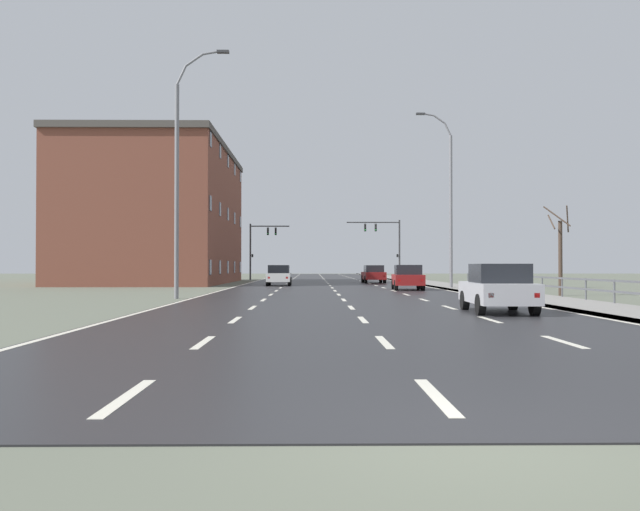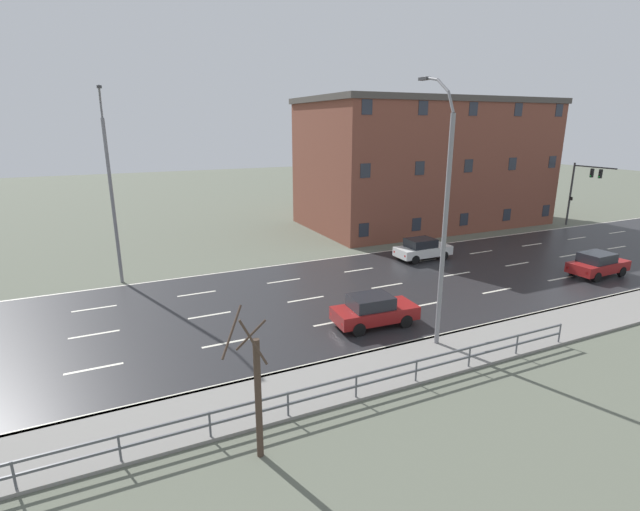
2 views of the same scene
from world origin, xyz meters
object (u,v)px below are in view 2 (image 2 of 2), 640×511
street_lamp_midground (443,221)px  car_near_left (598,264)px  street_lamp_left_bank (112,193)px  car_mid_centre (374,310)px  brick_building (425,162)px  car_near_right (422,249)px  traffic_signal_left (581,184)px

street_lamp_midground → car_near_left: size_ratio=2.76×
street_lamp_left_bank → car_mid_centre: (12.05, 10.86, -4.82)m
street_lamp_left_bank → brick_building: 29.19m
street_lamp_midground → car_near_left: street_lamp_midground is taller
brick_building → car_mid_centre: bearing=-41.8°
car_near_right → brick_building: size_ratio=0.18×
street_lamp_midground → brick_building: brick_building is taller
car_near_left → street_lamp_midground: bearing=-79.5°
street_lamp_left_bank → traffic_signal_left: street_lamp_left_bank is taller
street_lamp_left_bank → brick_building: bearing=104.7°
car_near_left → brick_building: brick_building is taller
car_near_left → brick_building: bearing=177.7°
traffic_signal_left → car_near_left: (10.95, -12.44, -3.27)m
street_lamp_midground → street_lamp_left_bank: 19.34m
street_lamp_left_bank → traffic_signal_left: 40.50m
traffic_signal_left → car_near_left: size_ratio=1.44×
car_near_right → car_near_left: 11.21m
street_lamp_midground → traffic_signal_left: street_lamp_midground is taller
car_near_right → brick_building: brick_building is taller
traffic_signal_left → car_mid_centre: bearing=-68.8°
street_lamp_midground → car_mid_centre: size_ratio=2.73×
car_near_left → brick_building: size_ratio=0.18×
car_near_left → brick_building: (-18.89, 0.21, 5.13)m
street_lamp_midground → street_lamp_left_bank: bearing=-140.5°
street_lamp_left_bank → car_mid_centre: street_lamp_left_bank is taller
street_lamp_left_bank → car_near_left: 30.68m
traffic_signal_left → car_near_right: size_ratio=1.46×
car_mid_centre → traffic_signal_left: bearing=114.5°
car_near_right → car_near_left: size_ratio=0.99×
street_lamp_midground → car_near_left: (-3.42, 15.73, -4.82)m
street_lamp_left_bank → car_near_left: size_ratio=2.77×
street_lamp_left_bank → brick_building: size_ratio=0.49×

